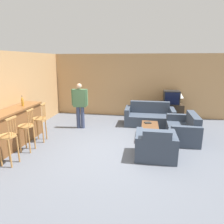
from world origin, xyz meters
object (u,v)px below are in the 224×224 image
Objects in this scene: tv_unit at (170,112)px; coffee_table at (150,127)px; bar_chair_mid at (27,129)px; tv at (171,97)px; bar_chair_far at (40,122)px; person_by_window at (80,103)px; bottle at (22,101)px; couch_far at (149,117)px; loveseat_right at (184,130)px; table_lamp at (180,96)px; armchair_near at (155,147)px; book_on_table at (148,123)px; bar_chair_near at (8,140)px.

coffee_table is at bearing -112.00° from tv_unit.
tv reaches higher than bar_chair_mid.
bar_chair_far is (-0.00, 0.68, 0.00)m from bar_chair_mid.
person_by_window reaches higher than bar_chair_mid.
bottle is at bearing 175.30° from bar_chair_far.
bar_chair_mid is 0.64× the size of couch_far.
person_by_window is at bearing -161.93° from couch_far.
bar_chair_mid is at bearing -160.12° from loveseat_right.
person_by_window reaches higher than bottle.
table_lamp reaches higher than tv_unit.
bar_chair_mid is 1.07× the size of coffee_table.
coffee_table is at bearing -112.02° from tv.
book_on_table is (-0.18, 1.56, 0.11)m from armchair_near.
couch_far is 1.68× the size of coffee_table.
bar_chair_near is 6.12m from table_lamp.
bar_chair_near is 2.40× the size of table_lamp.
bar_chair_near is 2.86m from person_by_window.
armchair_near is 3.97m from bottle.
coffee_table is (-0.11, 1.31, 0.04)m from armchair_near.
table_lamp is at bearing 85.50° from loveseat_right.
loveseat_right is at bearing -85.26° from tv.
couch_far is 1.13× the size of person_by_window.
couch_far is at bearing 18.07° from person_by_window.
loveseat_right is at bearing -85.27° from tv_unit.
tv is at bearing 94.74° from loveseat_right.
loveseat_right is 1.10m from book_on_table.
bar_chair_near and bar_chair_far have the same top height.
coffee_table is 2.32m from tv.
couch_far is 1.28m from tv.
book_on_table is at bearing 104.63° from coffee_table.
coffee_table is at bearing -176.85° from loveseat_right.
couch_far is 1.62m from loveseat_right.
person_by_window is (-2.34, 0.29, 0.48)m from book_on_table.
person_by_window reaches higher than tv.
armchair_near is at bearing -107.26° from table_lamp.
bar_chair_near is 1.00× the size of bar_chair_far.
tv is at bearing -90.00° from tv_unit.
loveseat_right is 0.90× the size of person_by_window.
bottle is (-3.71, -0.75, 0.85)m from coffee_table.
tv_unit is 1.58× the size of tv.
bar_chair_far is 3.30m from coffee_table.
bar_chair_mid is (0.00, 0.72, 0.00)m from bar_chair_near.
bar_chair_mid is 0.80× the size of loveseat_right.
armchair_near is at bearing -8.40° from bottle.
person_by_window is (1.30, 1.29, -0.29)m from bottle.
bar_chair_far is 0.72× the size of person_by_window.
loveseat_right is at bearing 28.07° from bar_chair_near.
loveseat_right is at bearing 11.35° from bar_chair_far.
bar_chair_far is at bearing 90.01° from bar_chair_mid.
couch_far is at bearing 89.80° from coffee_table.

